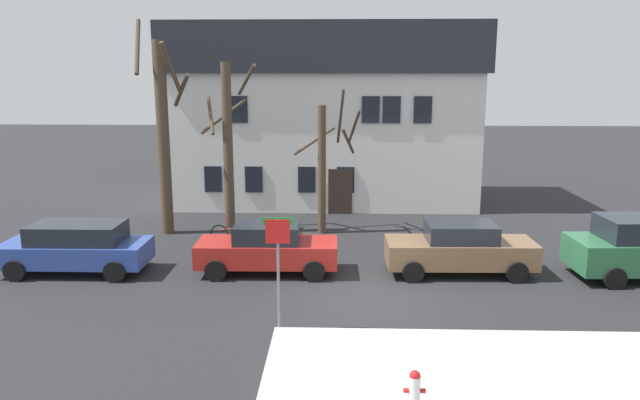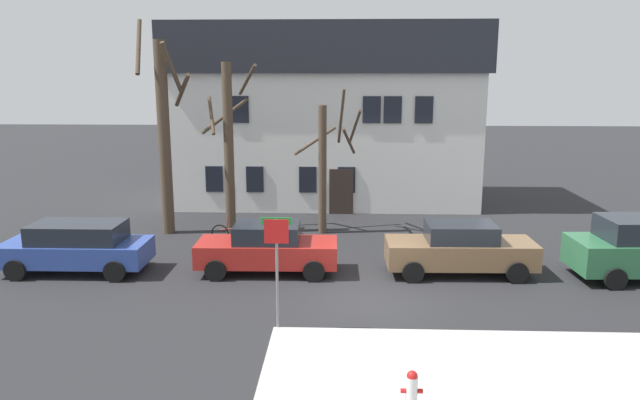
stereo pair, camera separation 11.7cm
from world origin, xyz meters
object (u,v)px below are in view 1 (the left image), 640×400
building_main (324,113)px  car_red_sedan (267,248)px  car_blue_wagon (77,247)px  tree_bare_near (163,132)px  fire_hydrant (415,389)px  tree_bare_mid (228,145)px  car_brown_sedan (460,249)px  tree_bare_far (325,163)px  bicycle_leaning (232,234)px  street_sign_pole (278,253)px

building_main → car_red_sedan: size_ratio=3.31×
car_blue_wagon → car_red_sedan: size_ratio=1.02×
tree_bare_near → building_main: bearing=47.5°
car_blue_wagon → car_red_sedan: car_blue_wagon is taller
car_blue_wagon → fire_hydrant: bearing=-38.9°
tree_bare_mid → car_brown_sedan: 10.11m
tree_bare_near → fire_hydrant: size_ratio=11.09×
fire_hydrant → car_brown_sedan: bearing=73.5°
tree_bare_far → bicycle_leaning: tree_bare_far is taller
car_blue_wagon → tree_bare_far: bearing=33.8°
car_brown_sedan → building_main: bearing=112.1°
fire_hydrant → tree_bare_near: bearing=122.8°
bicycle_leaning → car_red_sedan: bearing=-62.8°
car_red_sedan → car_brown_sedan: bearing=0.8°
car_brown_sedan → bicycle_leaning: 8.68m
car_blue_wagon → car_brown_sedan: car_brown_sedan is taller
car_red_sedan → fire_hydrant: size_ratio=5.96×
car_blue_wagon → car_brown_sedan: 12.44m
tree_bare_near → car_brown_sedan: tree_bare_near is taller
building_main → bicycle_leaning: size_ratio=8.68×
tree_bare_far → street_sign_pole: size_ratio=1.98×
tree_bare_mid → car_blue_wagon: 7.18m
tree_bare_mid → bicycle_leaning: 3.64m
building_main → street_sign_pole: 16.42m
building_main → fire_hydrant: size_ratio=19.71×
car_red_sedan → street_sign_pole: size_ratio=1.54×
tree_bare_near → car_brown_sedan: bearing=-23.7°
car_red_sedan → car_brown_sedan: car_brown_sedan is taller
fire_hydrant → building_main: bearing=96.4°
tree_bare_near → bicycle_leaning: tree_bare_near is taller
fire_hydrant → street_sign_pole: 4.94m
tree_bare_far → tree_bare_mid: bearing=-178.7°
fire_hydrant → bicycle_leaning: (-5.54, 11.65, -0.15)m
street_sign_pole → bicycle_leaning: 8.58m
building_main → tree_bare_near: building_main is taller
tree_bare_mid → car_brown_sedan: size_ratio=1.43×
car_brown_sedan → fire_hydrant: size_ratio=6.23×
car_blue_wagon → street_sign_pole: (7.03, -4.40, 1.19)m
car_blue_wagon → street_sign_pole: 8.38m
tree_bare_mid → street_sign_pole: bearing=-73.0°
tree_bare_mid → fire_hydrant: bearing=-66.0°
street_sign_pole → building_main: bearing=87.5°
tree_bare_far → street_sign_pole: (-0.94, -9.73, -0.83)m
tree_bare_near → car_blue_wagon: 6.20m
tree_bare_mid → building_main: bearing=60.9°
car_blue_wagon → bicycle_leaning: bearing=39.0°
tree_bare_far → tree_bare_near: bearing=-177.6°
tree_bare_mid → car_red_sedan: size_ratio=1.50×
building_main → tree_bare_mid: bearing=-119.1°
tree_bare_mid → car_blue_wagon: bearing=-127.9°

